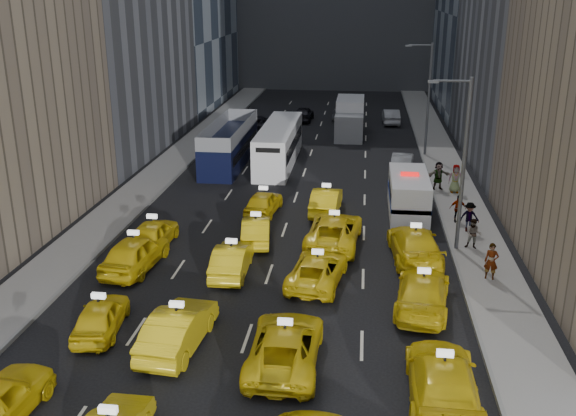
% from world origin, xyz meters
% --- Properties ---
extents(ground, '(160.00, 160.00, 0.00)m').
position_xyz_m(ground, '(0.00, 0.00, 0.00)').
color(ground, black).
rests_on(ground, ground).
extents(sidewalk_west, '(3.00, 90.00, 0.15)m').
position_xyz_m(sidewalk_west, '(-10.50, 25.00, 0.07)').
color(sidewalk_west, gray).
rests_on(sidewalk_west, ground).
extents(sidewalk_east, '(3.00, 90.00, 0.15)m').
position_xyz_m(sidewalk_east, '(10.50, 25.00, 0.07)').
color(sidewalk_east, gray).
rests_on(sidewalk_east, ground).
extents(curb_west, '(0.15, 90.00, 0.18)m').
position_xyz_m(curb_west, '(-9.05, 25.00, 0.09)').
color(curb_west, slate).
rests_on(curb_west, ground).
extents(curb_east, '(0.15, 90.00, 0.18)m').
position_xyz_m(curb_east, '(9.05, 25.00, 0.09)').
color(curb_east, slate).
rests_on(curb_east, ground).
extents(streetlight_near, '(2.15, 0.22, 9.00)m').
position_xyz_m(streetlight_near, '(9.18, 12.00, 4.92)').
color(streetlight_near, '#595B60').
rests_on(streetlight_near, ground).
extents(streetlight_far, '(2.15, 0.22, 9.00)m').
position_xyz_m(streetlight_far, '(9.18, 32.00, 4.92)').
color(streetlight_far, '#595B60').
rests_on(streetlight_far, ground).
extents(taxi_4, '(2.07, 4.16, 1.36)m').
position_xyz_m(taxi_4, '(-5.86, 1.84, 0.68)').
color(taxi_4, yellow).
rests_on(taxi_4, ground).
extents(taxi_5, '(2.12, 4.98, 1.60)m').
position_xyz_m(taxi_5, '(-2.47, 1.08, 0.80)').
color(taxi_5, yellow).
rests_on(taxi_5, ground).
extents(taxi_6, '(2.53, 5.45, 1.51)m').
position_xyz_m(taxi_6, '(1.72, 0.41, 0.76)').
color(taxi_6, yellow).
rests_on(taxi_6, ground).
extents(taxi_7, '(2.35, 5.61, 1.62)m').
position_xyz_m(taxi_7, '(7.15, -1.24, 0.81)').
color(taxi_7, yellow).
rests_on(taxi_7, ground).
extents(taxi_8, '(2.41, 5.07, 1.67)m').
position_xyz_m(taxi_8, '(-6.57, 7.85, 0.84)').
color(taxi_8, yellow).
rests_on(taxi_8, ground).
extents(taxi_9, '(1.66, 4.45, 1.45)m').
position_xyz_m(taxi_9, '(-1.78, 7.89, 0.73)').
color(taxi_9, yellow).
rests_on(taxi_9, ground).
extents(taxi_10, '(2.91, 5.15, 1.36)m').
position_xyz_m(taxi_10, '(2.37, 7.29, 0.68)').
color(taxi_10, yellow).
rests_on(taxi_10, ground).
extents(taxi_11, '(2.84, 5.57, 1.55)m').
position_xyz_m(taxi_11, '(7.01, 5.34, 0.77)').
color(taxi_11, yellow).
rests_on(taxi_11, ground).
extents(taxi_12, '(1.82, 4.44, 1.51)m').
position_xyz_m(taxi_12, '(-6.57, 10.64, 0.75)').
color(taxi_12, yellow).
rests_on(taxi_12, ground).
extents(taxi_13, '(2.01, 4.34, 1.38)m').
position_xyz_m(taxi_13, '(-1.30, 12.01, 0.69)').
color(taxi_13, yellow).
rests_on(taxi_13, ground).
extents(taxi_14, '(3.07, 5.91, 1.59)m').
position_xyz_m(taxi_14, '(2.90, 12.13, 0.80)').
color(taxi_14, yellow).
rests_on(taxi_14, ground).
extents(taxi_15, '(2.78, 5.86, 1.65)m').
position_xyz_m(taxi_15, '(7.03, 10.55, 0.82)').
color(taxi_15, yellow).
rests_on(taxi_15, ground).
extents(taxi_16, '(2.13, 4.27, 1.40)m').
position_xyz_m(taxi_16, '(-1.61, 16.62, 0.70)').
color(taxi_16, yellow).
rests_on(taxi_16, ground).
extents(taxi_17, '(1.85, 4.71, 1.53)m').
position_xyz_m(taxi_17, '(2.16, 17.20, 0.76)').
color(taxi_17, yellow).
rests_on(taxi_17, ground).
extents(nypd_van, '(2.44, 5.95, 2.53)m').
position_xyz_m(nypd_van, '(7.12, 17.81, 1.15)').
color(nypd_van, white).
rests_on(nypd_van, ground).
extents(double_decker, '(3.30, 11.26, 3.23)m').
position_xyz_m(double_decker, '(-6.01, 27.87, 1.60)').
color(double_decker, black).
rests_on(double_decker, ground).
extents(city_bus, '(3.27, 11.80, 3.01)m').
position_xyz_m(city_bus, '(-2.21, 28.34, 1.49)').
color(city_bus, white).
rests_on(city_bus, ground).
extents(box_truck, '(3.29, 7.51, 3.33)m').
position_xyz_m(box_truck, '(2.97, 38.96, 1.64)').
color(box_truck, silver).
rests_on(box_truck, ground).
extents(misc_car_0, '(1.95, 4.36, 1.39)m').
position_xyz_m(misc_car_0, '(7.24, 27.35, 0.69)').
color(misc_car_0, '#999CA0').
rests_on(misc_car_0, ground).
extents(misc_car_1, '(2.85, 5.16, 1.37)m').
position_xyz_m(misc_car_1, '(-5.69, 40.43, 0.68)').
color(misc_car_1, black).
rests_on(misc_car_1, ground).
extents(misc_car_2, '(2.10, 4.73, 1.35)m').
position_xyz_m(misc_car_2, '(2.03, 46.58, 0.67)').
color(misc_car_2, slate).
rests_on(misc_car_2, ground).
extents(misc_car_3, '(1.96, 4.44, 1.48)m').
position_xyz_m(misc_car_3, '(-1.87, 45.15, 0.74)').
color(misc_car_3, black).
rests_on(misc_car_3, ground).
extents(misc_car_4, '(1.77, 4.56, 1.48)m').
position_xyz_m(misc_car_4, '(6.95, 44.93, 0.74)').
color(misc_car_4, '#96989D').
rests_on(misc_car_4, ground).
extents(pedestrian_0, '(0.72, 0.55, 1.75)m').
position_xyz_m(pedestrian_0, '(10.38, 8.40, 1.03)').
color(pedestrian_0, gray).
rests_on(pedestrian_0, sidewalk_east).
extents(pedestrian_1, '(0.87, 0.62, 1.61)m').
position_xyz_m(pedestrian_1, '(10.13, 12.09, 0.95)').
color(pedestrian_1, gray).
rests_on(pedestrian_1, sidewalk_east).
extents(pedestrian_2, '(1.12, 0.52, 1.69)m').
position_xyz_m(pedestrian_2, '(10.28, 14.59, 0.99)').
color(pedestrian_2, gray).
rests_on(pedestrian_2, sidewalk_east).
extents(pedestrian_3, '(0.97, 0.48, 1.61)m').
position_xyz_m(pedestrian_3, '(9.84, 16.09, 0.96)').
color(pedestrian_3, gray).
rests_on(pedestrian_3, sidewalk_east).
extents(pedestrian_4, '(0.93, 0.51, 1.89)m').
position_xyz_m(pedestrian_4, '(10.41, 21.84, 1.10)').
color(pedestrian_4, gray).
rests_on(pedestrian_4, sidewalk_east).
extents(pedestrian_5, '(1.82, 0.95, 1.89)m').
position_xyz_m(pedestrian_5, '(9.37, 22.42, 1.10)').
color(pedestrian_5, gray).
rests_on(pedestrian_5, sidewalk_east).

